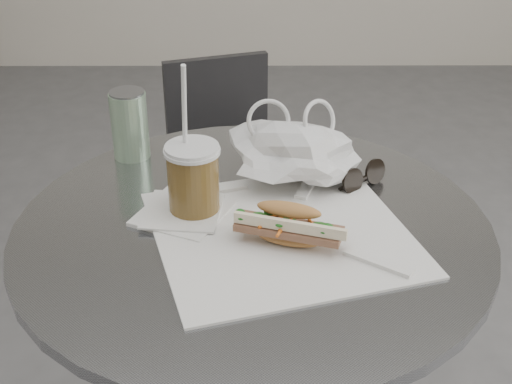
{
  "coord_description": "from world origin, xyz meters",
  "views": [
    {
      "loc": [
        0.0,
        -0.76,
        1.35
      ],
      "look_at": [
        0.01,
        0.22,
        0.79
      ],
      "focal_mm": 50.0,
      "sensor_mm": 36.0,
      "label": 1
    }
  ],
  "objects_px": {
    "banh_mi": "(289,225)",
    "drink_can": "(130,124)",
    "sunglasses": "(363,178)",
    "iced_coffee": "(193,179)",
    "cafe_table": "(253,354)",
    "chair_far": "(232,204)"
  },
  "relations": [
    {
      "from": "cafe_table",
      "to": "iced_coffee",
      "type": "relative_size",
      "value": 2.92
    },
    {
      "from": "sunglasses",
      "to": "drink_can",
      "type": "distance_m",
      "value": 0.44
    },
    {
      "from": "banh_mi",
      "to": "sunglasses",
      "type": "bearing_deg",
      "value": 70.48
    },
    {
      "from": "chair_far",
      "to": "banh_mi",
      "type": "bearing_deg",
      "value": 80.48
    },
    {
      "from": "banh_mi",
      "to": "drink_can",
      "type": "distance_m",
      "value": 0.41
    },
    {
      "from": "banh_mi",
      "to": "iced_coffee",
      "type": "relative_size",
      "value": 0.81
    },
    {
      "from": "banh_mi",
      "to": "sunglasses",
      "type": "height_order",
      "value": "banh_mi"
    },
    {
      "from": "sunglasses",
      "to": "iced_coffee",
      "type": "bearing_deg",
      "value": 158.33
    },
    {
      "from": "cafe_table",
      "to": "chair_far",
      "type": "bearing_deg",
      "value": 94.45
    },
    {
      "from": "iced_coffee",
      "to": "drink_can",
      "type": "bearing_deg",
      "value": 122.63
    },
    {
      "from": "cafe_table",
      "to": "drink_can",
      "type": "distance_m",
      "value": 0.47
    },
    {
      "from": "cafe_table",
      "to": "iced_coffee",
      "type": "bearing_deg",
      "value": 159.03
    },
    {
      "from": "chair_far",
      "to": "sunglasses",
      "type": "relative_size",
      "value": 7.83
    },
    {
      "from": "iced_coffee",
      "to": "cafe_table",
      "type": "bearing_deg",
      "value": -20.97
    },
    {
      "from": "chair_far",
      "to": "sunglasses",
      "type": "distance_m",
      "value": 0.83
    },
    {
      "from": "drink_can",
      "to": "banh_mi",
      "type": "bearing_deg",
      "value": -46.91
    },
    {
      "from": "drink_can",
      "to": "iced_coffee",
      "type": "bearing_deg",
      "value": -57.37
    },
    {
      "from": "banh_mi",
      "to": "cafe_table",
      "type": "bearing_deg",
      "value": 151.03
    },
    {
      "from": "banh_mi",
      "to": "iced_coffee",
      "type": "xyz_separation_m",
      "value": [
        -0.15,
        0.09,
        0.03
      ]
    },
    {
      "from": "banh_mi",
      "to": "sunglasses",
      "type": "relative_size",
      "value": 2.35
    },
    {
      "from": "cafe_table",
      "to": "drink_can",
      "type": "xyz_separation_m",
      "value": [
        -0.23,
        0.24,
        0.34
      ]
    },
    {
      "from": "cafe_table",
      "to": "chair_far",
      "type": "height_order",
      "value": "cafe_table"
    }
  ]
}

